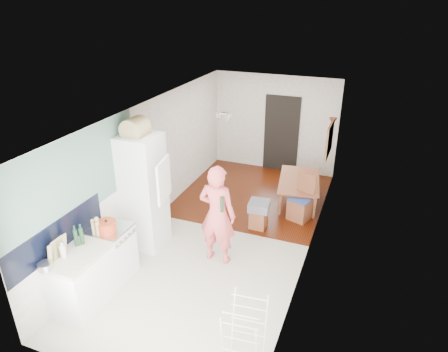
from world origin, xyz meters
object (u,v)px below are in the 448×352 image
Objects in this scene: person at (217,206)px; stool at (258,218)px; dining_chair at (301,199)px; drying_rack at (244,333)px; dining_table at (300,193)px.

stool is at bearing -103.76° from person.
person is 2.21× the size of dining_chair.
dining_chair reaches higher than stool.
stool is at bearing 97.95° from drying_rack.
dining_chair reaches higher than dining_table.
dining_table is 4.51m from drying_rack.
person is at bearing 151.37° from dining_table.
dining_chair is 2.33× the size of stool.
person is 1.57m from stool.
stool is 3.22m from drying_rack.
dining_table is (0.92, 2.64, -0.83)m from person.
dining_chair is at bearing -177.79° from dining_table.
dining_chair is at bearing 85.17° from drying_rack.
stool is (-0.54, -1.38, -0.02)m from dining_table.
drying_rack is at bearing -76.48° from stool.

